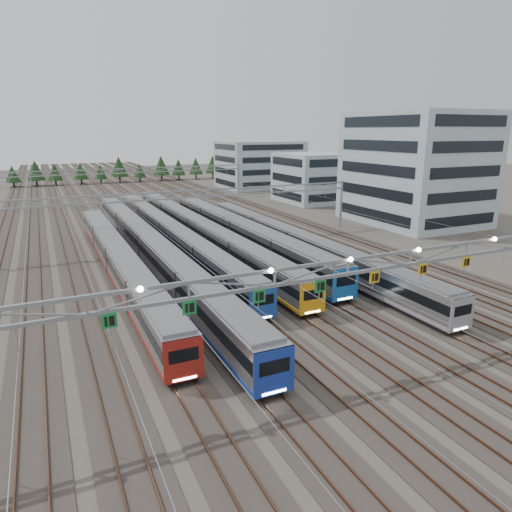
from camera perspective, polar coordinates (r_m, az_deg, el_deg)
name	(u,v)px	position (r m, az deg, el deg)	size (l,w,h in m)	color
ground	(343,364)	(34.36, 10.77, -13.09)	(400.00, 400.00, 0.00)	#47423A
track_bed	(118,189)	(126.37, -16.82, 8.05)	(54.00, 260.00, 5.42)	#2D2823
train_a	(119,260)	(54.16, -16.81, -0.50)	(2.70, 52.20, 3.52)	black
train_b	(150,247)	(59.05, -13.16, 1.11)	(2.79, 68.71, 3.63)	black
train_c	(169,233)	(67.32, -10.82, 2.88)	(2.63, 62.58, 3.42)	black
train_d	(196,228)	(69.69, -7.49, 3.46)	(2.65, 66.49, 3.44)	black
train_e	(239,232)	(65.58, -2.11, 2.98)	(2.91, 51.46, 3.78)	black
train_f	(295,243)	(60.44, 4.88, 1.66)	(2.60, 54.16, 3.38)	black
gantry_near	(348,270)	(31.52, 11.47, -1.78)	(56.36, 0.61, 8.08)	gray
gantry_mid	(182,201)	(67.44, -9.22, 6.81)	(56.36, 0.36, 8.00)	gray
gantry_far	(127,175)	(111.12, -15.81, 9.75)	(56.36, 0.36, 8.00)	gray
depot_bldg_south	(415,168)	(87.71, 19.28, 10.31)	(18.00, 22.00, 19.46)	#97AEB5
depot_bldg_mid	(313,178)	(109.11, 7.10, 9.68)	(14.00, 16.00, 11.15)	#97AEB5
depot_bldg_north	(260,164)	(136.85, 0.45, 11.39)	(22.00, 18.00, 13.34)	#97AEB5
treeline	(89,170)	(154.86, -20.11, 10.04)	(87.50, 5.60, 7.02)	#332114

